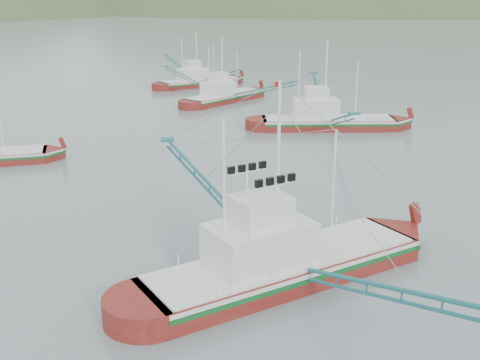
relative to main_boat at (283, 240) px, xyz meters
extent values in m
plane|color=slate|center=(-0.76, 1.94, -2.32)|extent=(1200.00, 1200.00, 0.00)
cube|color=maroon|center=(0.13, 0.05, -2.11)|extent=(16.24, 9.54, 2.10)
cube|color=silver|center=(0.13, 0.05, -1.22)|extent=(15.97, 9.50, 0.23)
cube|color=#0C5A21|center=(0.13, 0.05, -1.48)|extent=(15.98, 9.52, 0.23)
cube|color=silver|center=(0.13, 0.05, -1.01)|extent=(15.43, 9.06, 0.13)
cube|color=silver|center=(-1.34, -0.51, 0.09)|extent=(6.11, 5.01, 2.31)
cube|color=silver|center=(-1.34, -0.51, 1.99)|extent=(3.38, 3.13, 1.47)
cylinder|color=white|center=(-0.36, -0.14, 3.67)|extent=(0.17, 0.17, 9.46)
cylinder|color=white|center=(-3.31, -1.26, 2.96)|extent=(0.15, 0.15, 8.04)
cylinder|color=white|center=(3.08, 1.17, 2.25)|extent=(0.13, 0.13, 6.63)
cube|color=maroon|center=(5.70, 52.87, -2.15)|extent=(12.28, 10.71, 1.72)
cube|color=silver|center=(5.70, 52.87, -1.42)|extent=(12.12, 10.61, 0.19)
cube|color=#0C5A21|center=(5.70, 52.87, -1.63)|extent=(12.13, 10.62, 0.19)
cube|color=silver|center=(5.70, 52.87, -1.25)|extent=(11.66, 10.18, 0.10)
cube|color=silver|center=(4.68, 52.07, -0.34)|extent=(5.09, 4.83, 1.90)
cube|color=silver|center=(4.68, 52.07, 1.21)|extent=(2.93, 2.88, 1.21)
cylinder|color=white|center=(5.36, 52.61, 2.59)|extent=(0.14, 0.14, 7.75)
cylinder|color=white|center=(3.33, 51.01, 2.00)|extent=(0.12, 0.12, 6.59)
cylinder|color=white|center=(7.73, 54.48, 1.42)|extent=(0.10, 0.10, 5.43)
cube|color=maroon|center=(14.30, 34.34, -2.13)|extent=(15.07, 6.32, 1.95)
cube|color=silver|center=(14.30, 34.34, -1.30)|extent=(14.80, 6.34, 0.21)
cube|color=#0C5A21|center=(14.30, 34.34, -1.54)|extent=(14.80, 6.36, 0.21)
cube|color=silver|center=(14.30, 34.34, -1.11)|extent=(14.32, 6.00, 0.12)
cube|color=silver|center=(12.86, 34.59, -0.08)|extent=(5.33, 3.90, 2.14)
cube|color=silver|center=(12.86, 34.59, 1.67)|extent=(2.86, 2.54, 1.36)
cylinder|color=white|center=(13.82, 34.43, 3.23)|extent=(0.16, 0.16, 8.77)
cylinder|color=white|center=(10.94, 34.92, 2.57)|extent=(0.14, 0.14, 7.46)
cylinder|color=white|center=(17.19, 33.85, 1.92)|extent=(0.12, 0.12, 6.14)
cylinder|color=white|center=(-18.67, 26.99, 1.20)|extent=(0.10, 0.10, 5.10)
cube|color=maroon|center=(4.03, 67.07, -2.15)|extent=(13.27, 8.04, 1.72)
cube|color=silver|center=(4.03, 67.07, -1.42)|extent=(13.06, 8.01, 0.19)
cube|color=#0C5A21|center=(4.03, 67.07, -1.63)|extent=(13.06, 8.02, 0.19)
cube|color=silver|center=(4.03, 67.07, -1.25)|extent=(12.61, 7.64, 0.10)
cube|color=silver|center=(2.83, 66.59, -0.34)|extent=(5.03, 4.17, 1.90)
cube|color=silver|center=(2.83, 66.59, 1.21)|extent=(2.79, 2.60, 1.21)
cylinder|color=white|center=(3.63, 66.91, 2.59)|extent=(0.14, 0.14, 7.75)
cylinder|color=white|center=(1.23, 65.94, 2.00)|extent=(0.12, 0.12, 6.59)
cylinder|color=white|center=(6.43, 68.04, 1.42)|extent=(0.10, 0.10, 5.43)
ellipsoid|color=#3C512A|center=(239.24, 431.94, -2.32)|extent=(684.00, 432.00, 306.00)
ellipsoid|color=slate|center=(29.24, 561.94, -2.32)|extent=(960.00, 400.00, 240.00)
camera|label=1|loc=(-7.67, -28.09, 12.64)|focal=45.00mm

